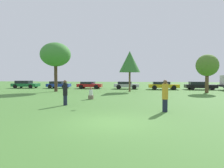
{
  "coord_description": "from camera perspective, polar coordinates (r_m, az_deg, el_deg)",
  "views": [
    {
      "loc": [
        1.37,
        -8.87,
        2.13
      ],
      "look_at": [
        -0.6,
        4.84,
        1.55
      ],
      "focal_mm": 32.08,
      "sensor_mm": 36.0,
      "label": 1
    }
  ],
  "objects": [
    {
      "name": "bystander_sitting",
      "position": [
        18.2,
        -6.02,
        -2.94
      ],
      "size": [
        0.44,
        0.36,
        1.08
      ],
      "color": "#726651",
      "rests_on": "ground"
    },
    {
      "name": "person_thrower",
      "position": [
        14.73,
        -13.19,
        -2.36
      ],
      "size": [
        0.33,
        0.33,
        1.81
      ],
      "rotation": [
        0.0,
        0.0,
        -0.24
      ],
      "color": "#191E33",
      "rests_on": "ground"
    },
    {
      "name": "parked_car_black",
      "position": [
        33.21,
        23.75,
        -0.37
      ],
      "size": [
        4.57,
        1.99,
        1.22
      ],
      "rotation": [
        0.0,
        0.0,
        0.02
      ],
      "color": "black",
      "rests_on": "ground"
    },
    {
      "name": "ground_plane",
      "position": [
        9.22,
        -0.61,
        -10.95
      ],
      "size": [
        120.0,
        120.0,
        0.0
      ],
      "primitive_type": "plane",
      "color": "#477A33"
    },
    {
      "name": "parked_car_blue",
      "position": [
        35.18,
        -15.07,
        -0.15
      ],
      "size": [
        3.94,
        1.95,
        1.18
      ],
      "rotation": [
        0.0,
        0.0,
        0.02
      ],
      "color": "#1E389E",
      "rests_on": "ground"
    },
    {
      "name": "frisbee",
      "position": [
        13.82,
        -5.38,
        0.09
      ],
      "size": [
        0.27,
        0.26,
        0.16
      ],
      "color": "#F21E72"
    },
    {
      "name": "parked_car_green",
      "position": [
        37.58,
        -23.52,
        -0.03
      ],
      "size": [
        4.47,
        2.1,
        1.28
      ],
      "rotation": [
        0.0,
        0.0,
        0.02
      ],
      "color": "#196633",
      "rests_on": "ground"
    },
    {
      "name": "parked_car_red",
      "position": [
        33.17,
        -6.49,
        -0.24
      ],
      "size": [
        4.04,
        1.98,
        1.13
      ],
      "rotation": [
        0.0,
        0.0,
        0.02
      ],
      "color": "red",
      "rests_on": "ground"
    },
    {
      "name": "parked_car_yellow",
      "position": [
        31.7,
        14.31,
        -0.36
      ],
      "size": [
        4.6,
        1.94,
        1.2
      ],
      "rotation": [
        0.0,
        0.0,
        0.02
      ],
      "color": "gold",
      "rests_on": "ground"
    },
    {
      "name": "tree_1",
      "position": [
        26.72,
        5.07,
        6.33
      ],
      "size": [
        2.8,
        2.8,
        5.39
      ],
      "color": "brown",
      "rests_on": "ground"
    },
    {
      "name": "tree_2",
      "position": [
        27.46,
        25.5,
        4.74
      ],
      "size": [
        2.7,
        2.7,
        4.76
      ],
      "color": "brown",
      "rests_on": "ground"
    },
    {
      "name": "person_catcher",
      "position": [
        12.14,
        14.89,
        -3.23
      ],
      "size": [
        0.35,
        0.35,
        1.89
      ],
      "rotation": [
        0.0,
        0.0,
        2.9
      ],
      "color": "#191E33",
      "rests_on": "ground"
    },
    {
      "name": "parked_car_silver",
      "position": [
        32.28,
        4.07,
        -0.25
      ],
      "size": [
        3.98,
        2.02,
        1.17
      ],
      "rotation": [
        0.0,
        0.0,
        0.02
      ],
      "color": "#B2B2B7",
      "rests_on": "ground"
    },
    {
      "name": "tree_0",
      "position": [
        27.96,
        -15.8,
        8.0
      ],
      "size": [
        4.01,
        4.01,
        6.53
      ],
      "color": "#473323",
      "rests_on": "ground"
    }
  ]
}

